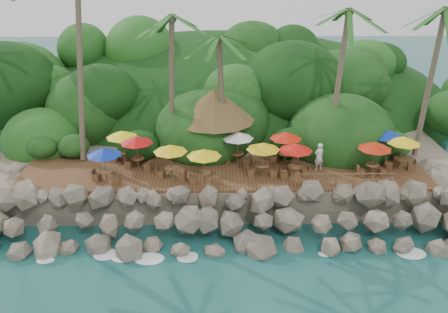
{
  "coord_description": "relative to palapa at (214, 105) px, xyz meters",
  "views": [
    {
      "loc": [
        -0.47,
        -22.18,
        15.72
      ],
      "look_at": [
        0.0,
        6.0,
        3.4
      ],
      "focal_mm": 38.96,
      "sensor_mm": 36.0,
      "label": 1
    }
  ],
  "objects": [
    {
      "name": "ground",
      "position": [
        0.6,
        -9.31,
        -5.79
      ],
      "size": [
        140.0,
        140.0,
        0.0
      ],
      "primitive_type": "plane",
      "color": "#19514F",
      "rests_on": "ground"
    },
    {
      "name": "palapa",
      "position": [
        0.0,
        0.0,
        0.0
      ],
      "size": [
        5.52,
        5.52,
        4.6
      ],
      "color": "brown",
      "rests_on": "ground"
    },
    {
      "name": "land_base",
      "position": [
        0.6,
        6.69,
        -4.74
      ],
      "size": [
        32.0,
        25.2,
        2.1
      ],
      "primitive_type": "cube",
      "color": "gray",
      "rests_on": "ground"
    },
    {
      "name": "terrace",
      "position": [
        0.6,
        -3.31,
        -3.59
      ],
      "size": [
        26.0,
        5.0,
        0.2
      ],
      "primitive_type": "cube",
      "color": "brown",
      "rests_on": "land_base"
    },
    {
      "name": "jungle_hill",
      "position": [
        0.6,
        14.19,
        -5.79
      ],
      "size": [
        44.8,
        28.0,
        15.4
      ],
      "primitive_type": "ellipsoid",
      "color": "#143811",
      "rests_on": "ground"
    },
    {
      "name": "foam_line",
      "position": [
        0.6,
        -9.01,
        -5.76
      ],
      "size": [
        25.2,
        0.8,
        0.06
      ],
      "color": "white",
      "rests_on": "ground"
    },
    {
      "name": "dining_clusters",
      "position": [
        2.21,
        -3.27,
        -1.6
      ],
      "size": [
        20.77,
        5.31,
        2.28
      ],
      "color": "brown",
      "rests_on": "terrace"
    },
    {
      "name": "palms",
      "position": [
        -0.57,
        -0.67,
        6.7
      ],
      "size": [
        34.54,
        7.06,
        14.15
      ],
      "color": "brown",
      "rests_on": "ground"
    },
    {
      "name": "seawall",
      "position": [
        0.6,
        -7.31,
        -4.64
      ],
      "size": [
        29.0,
        4.0,
        2.3
      ],
      "primitive_type": null,
      "color": "gray",
      "rests_on": "ground"
    },
    {
      "name": "jungle_foliage",
      "position": [
        0.6,
        5.69,
        -5.79
      ],
      "size": [
        44.0,
        16.0,
        12.0
      ],
      "primitive_type": null,
      "color": "#143811",
      "rests_on": "ground"
    },
    {
      "name": "railing",
      "position": [
        7.78,
        -5.66,
        -2.89
      ],
      "size": [
        6.1,
        0.1,
        1.0
      ],
      "color": "brown",
      "rests_on": "terrace"
    },
    {
      "name": "waiter",
      "position": [
        6.7,
        -3.07,
        -2.56
      ],
      "size": [
        0.8,
        0.67,
        1.87
      ],
      "primitive_type": "imported",
      "rotation": [
        0.0,
        0.0,
        3.53
      ],
      "color": "white",
      "rests_on": "terrace"
    }
  ]
}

